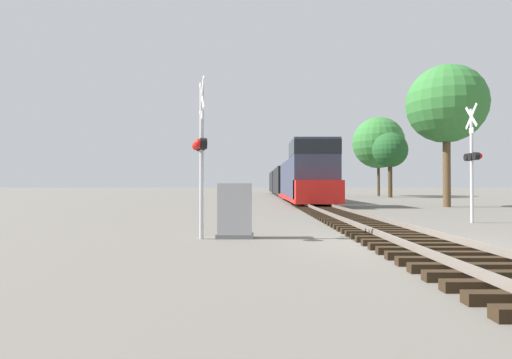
{
  "coord_description": "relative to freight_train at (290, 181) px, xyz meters",
  "views": [
    {
      "loc": [
        -3.9,
        -10.09,
        1.5
      ],
      "look_at": [
        -3.98,
        9.4,
        1.75
      ],
      "focal_mm": 28.0,
      "sensor_mm": 36.0,
      "label": 1
    }
  ],
  "objects": [
    {
      "name": "tree_deep_background",
      "position": [
        12.34,
        4.42,
        5.13
      ],
      "size": [
        6.78,
        6.78,
        10.47
      ],
      "color": "#473521",
      "rests_on": "ground"
    },
    {
      "name": "relay_cabinet",
      "position": [
        -4.49,
        -37.12,
        -1.18
      ],
      "size": [
        1.04,
        0.62,
        1.54
      ],
      "color": "slate",
      "rests_on": "ground"
    },
    {
      "name": "crossing_signal_far",
      "position": [
        4.62,
        -32.68,
        0.61
      ],
      "size": [
        0.36,
        1.01,
        4.65
      ],
      "rotation": [
        0.0,
        0.0,
        1.52
      ],
      "color": "#B7B7BC",
      "rests_on": "ground"
    },
    {
      "name": "crossing_signal_near",
      "position": [
        -5.43,
        -37.34,
        0.57
      ],
      "size": [
        0.53,
        1.01,
        4.43
      ],
      "rotation": [
        0.0,
        0.0,
        -1.31
      ],
      "color": "#B7B7BC",
      "rests_on": "ground"
    },
    {
      "name": "freight_train",
      "position": [
        0.0,
        0.0,
        0.0
      ],
      "size": [
        3.04,
        50.58,
        4.52
      ],
      "color": "#33384C",
      "rests_on": "ground"
    },
    {
      "name": "tree_mid_background",
      "position": [
        11.9,
        -1.45,
        3.62
      ],
      "size": [
        4.11,
        4.11,
        7.66
      ],
      "color": "#473521",
      "rests_on": "ground"
    },
    {
      "name": "rail_track_bed",
      "position": [
        0.0,
        -38.26,
        -1.8
      ],
      "size": [
        2.6,
        160.0,
        0.31
      ],
      "color": "black",
      "rests_on": "ground"
    },
    {
      "name": "tree_far_right",
      "position": [
        8.93,
        -21.56,
        4.97
      ],
      "size": [
        5.23,
        5.23,
        9.56
      ],
      "color": "brown",
      "rests_on": "ground"
    },
    {
      "name": "ground_plane",
      "position": [
        0.0,
        -38.26,
        -1.94
      ],
      "size": [
        400.0,
        400.0,
        0.0
      ],
      "primitive_type": "plane",
      "color": "#666059"
    }
  ]
}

